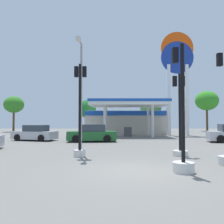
{
  "coord_description": "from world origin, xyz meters",
  "views": [
    {
      "loc": [
        -0.89,
        -8.86,
        1.91
      ],
      "look_at": [
        -0.98,
        11.38,
        2.65
      ],
      "focal_mm": 36.97,
      "sensor_mm": 36.0,
      "label": 1
    }
  ],
  "objects": [
    {
      "name": "car_1",
      "position": [
        -8.2,
        13.01,
        0.67
      ],
      "size": [
        4.41,
        2.79,
        1.47
      ],
      "color": "black",
      "rests_on": "ground"
    },
    {
      "name": "tree_3",
      "position": [
        15.67,
        31.24,
        5.31
      ],
      "size": [
        3.93,
        3.93,
        7.04
      ],
      "color": "brown",
      "rests_on": "ground"
    },
    {
      "name": "car_0",
      "position": [
        -2.68,
        11.84,
        0.7
      ],
      "size": [
        4.44,
        2.23,
        1.55
      ],
      "color": "black",
      "rests_on": "ground"
    },
    {
      "name": "corner_streetlamp",
      "position": [
        -2.66,
        4.02,
        3.85
      ],
      "size": [
        0.24,
        1.48,
        6.33
      ],
      "color": "gray",
      "rests_on": "ground"
    },
    {
      "name": "traffic_signal_0",
      "position": [
        1.71,
        -0.33,
        1.19
      ],
      "size": [
        0.78,
        0.78,
        4.77
      ],
      "color": "silver",
      "rests_on": "ground"
    },
    {
      "name": "traffic_signal_2",
      "position": [
        2.8,
        3.68,
        1.49
      ],
      "size": [
        0.81,
        0.81,
        4.46
      ],
      "color": "silver",
      "rests_on": "ground"
    },
    {
      "name": "station_pole_sign",
      "position": [
        7.49,
        20.45,
        8.53
      ],
      "size": [
        4.15,
        0.56,
        13.3
      ],
      "color": "white",
      "rests_on": "ground"
    },
    {
      "name": "tree_1",
      "position": [
        -5.0,
        29.47,
        3.79
      ],
      "size": [
        2.84,
        2.84,
        5.35
      ],
      "color": "brown",
      "rests_on": "ground"
    },
    {
      "name": "ground_plane",
      "position": [
        0.0,
        0.0,
        0.0
      ],
      "size": [
        90.0,
        90.0,
        0.0
      ],
      "primitive_type": "plane",
      "color": "slate",
      "rests_on": "ground"
    },
    {
      "name": "traffic_signal_3",
      "position": [
        -2.6,
        3.36,
        1.94
      ],
      "size": [
        0.65,
        0.67,
        4.92
      ],
      "color": "silver",
      "rests_on": "ground"
    },
    {
      "name": "tree_0",
      "position": [
        -17.39,
        29.74,
        4.53
      ],
      "size": [
        3.28,
        3.28,
        5.95
      ],
      "color": "brown",
      "rests_on": "ground"
    },
    {
      "name": "tree_2",
      "position": [
        5.43,
        28.74,
        3.93
      ],
      "size": [
        3.43,
        3.43,
        5.38
      ],
      "color": "brown",
      "rests_on": "ground"
    },
    {
      "name": "gas_station",
      "position": [
        0.98,
        24.35,
        1.89
      ],
      "size": [
        11.07,
        13.11,
        4.26
      ],
      "color": "beige",
      "rests_on": "ground"
    }
  ]
}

